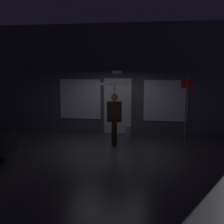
# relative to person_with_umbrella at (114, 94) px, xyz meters

# --- Properties ---
(ground_plane) EXTENTS (18.00, 18.00, 0.00)m
(ground_plane) POSITION_rel_person_with_umbrella_xyz_m (-0.16, -0.32, -1.75)
(ground_plane) COLOR #38353A
(building_facade) EXTENTS (10.59, 0.48, 4.33)m
(building_facade) POSITION_rel_person_with_umbrella_xyz_m (-0.15, 2.03, 0.39)
(building_facade) COLOR #4C4C56
(building_facade) RESTS_ON ground
(person_with_umbrella) EXTENTS (1.27, 1.27, 2.23)m
(person_with_umbrella) POSITION_rel_person_with_umbrella_xyz_m (0.00, 0.00, 0.00)
(person_with_umbrella) COLOR black
(person_with_umbrella) RESTS_ON ground
(street_sign_post) EXTENTS (0.40, 0.07, 2.33)m
(street_sign_post) POSITION_rel_person_with_umbrella_xyz_m (2.41, 0.77, -0.43)
(street_sign_post) COLOR #595B60
(street_sign_post) RESTS_ON ground
(sidewalk_bollard) EXTENTS (0.21, 0.21, 0.47)m
(sidewalk_bollard) POSITION_rel_person_with_umbrella_xyz_m (0.36, 1.14, -1.52)
(sidewalk_bollard) COLOR #B2A899
(sidewalk_bollard) RESTS_ON ground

